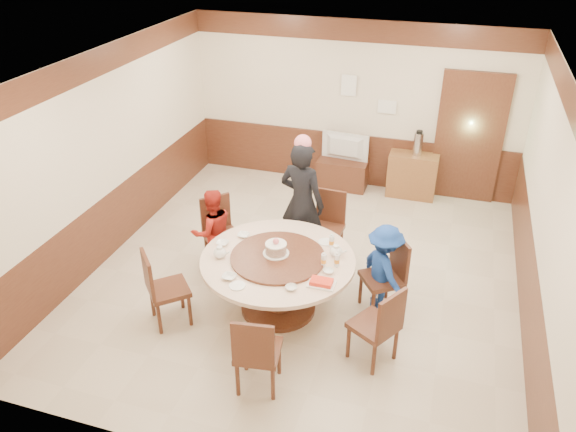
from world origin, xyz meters
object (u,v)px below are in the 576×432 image
(person_blue, at_px, (384,269))
(television, at_px, (344,148))
(tv_stand, at_px, (342,174))
(person_red, at_px, (213,232))
(side_cabinet, at_px, (412,175))
(shrimp_platter, at_px, (321,283))
(birthday_cake, at_px, (276,248))
(thermos, at_px, (418,144))
(banquet_table, at_px, (278,273))
(person_standing, at_px, (302,203))

(person_blue, bearing_deg, television, -20.87)
(person_blue, height_order, tv_stand, person_blue)
(person_red, xyz_separation_m, side_cabinet, (2.28, 3.01, -0.22))
(person_red, relative_size, shrimp_platter, 3.99)
(birthday_cake, height_order, thermos, thermos)
(birthday_cake, bearing_deg, television, 89.21)
(shrimp_platter, bearing_deg, person_blue, 51.82)
(person_red, xyz_separation_m, thermos, (2.32, 3.01, 0.34))
(thermos, bearing_deg, side_cabinet, 180.00)
(banquet_table, height_order, shrimp_platter, shrimp_platter)
(banquet_table, height_order, birthday_cake, birthday_cake)
(thermos, bearing_deg, tv_stand, -178.59)
(person_red, bearing_deg, thermos, -170.34)
(person_blue, bearing_deg, banquet_table, 66.34)
(person_blue, xyz_separation_m, side_cabinet, (0.00, 3.19, -0.21))
(birthday_cake, height_order, television, birthday_cake)
(person_standing, height_order, television, person_standing)
(television, xyz_separation_m, side_cabinet, (1.18, 0.03, -0.36))
(tv_stand, height_order, television, television)
(side_cabinet, bearing_deg, shrimp_platter, -98.41)
(tv_stand, relative_size, television, 1.05)
(banquet_table, distance_m, thermos, 3.80)
(side_cabinet, bearing_deg, person_standing, -117.25)
(shrimp_platter, relative_size, tv_stand, 0.35)
(person_blue, bearing_deg, person_standing, 16.32)
(banquet_table, distance_m, birthday_cake, 0.32)
(banquet_table, height_order, television, television)
(birthday_cake, height_order, tv_stand, birthday_cake)
(tv_stand, distance_m, television, 0.48)
(tv_stand, bearing_deg, television, 0.00)
(banquet_table, bearing_deg, person_standing, 92.12)
(side_cabinet, bearing_deg, person_red, -127.12)
(birthday_cake, xyz_separation_m, tv_stand, (0.05, 3.50, -0.60))
(banquet_table, xyz_separation_m, birthday_cake, (-0.04, 0.04, 0.32))
(person_red, bearing_deg, birthday_cake, 111.12)
(banquet_table, xyz_separation_m, person_blue, (1.19, 0.38, 0.05))
(person_blue, height_order, television, person_blue)
(birthday_cake, bearing_deg, shrimp_platter, -31.32)
(television, bearing_deg, person_blue, 115.72)
(banquet_table, relative_size, birthday_cake, 5.85)
(person_standing, bearing_deg, side_cabinet, -104.17)
(person_standing, bearing_deg, banquet_table, 105.20)
(person_blue, bearing_deg, side_cabinet, -41.42)
(person_blue, height_order, shrimp_platter, person_blue)
(person_standing, relative_size, person_red, 1.47)
(person_standing, bearing_deg, thermos, -104.80)
(person_blue, height_order, side_cabinet, person_blue)
(person_red, bearing_deg, shrimp_platter, 109.05)
(banquet_table, distance_m, tv_stand, 3.55)
(person_standing, height_order, birthday_cake, person_standing)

